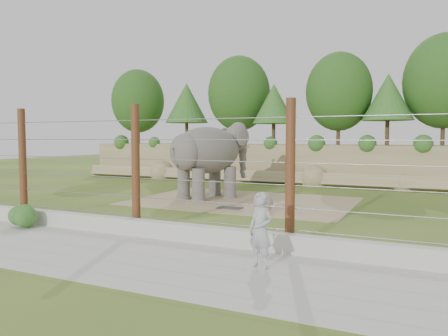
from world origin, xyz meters
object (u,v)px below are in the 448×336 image
at_px(elephant, 207,161).
at_px(stone_ball, 263,203).
at_px(zookeeper, 261,230).
at_px(barrier_fence, 136,168).

relative_size(elephant, stone_ball, 5.70).
xyz_separation_m(elephant, stone_ball, (3.87, -2.70, -1.41)).
bearing_deg(elephant, stone_ball, -10.50).
distance_m(elephant, zookeeper, 11.49).
bearing_deg(zookeeper, barrier_fence, 177.33).
bearing_deg(stone_ball, zookeeper, -70.32).
relative_size(stone_ball, zookeeper, 0.46).
bearing_deg(zookeeper, elephant, 142.94).
bearing_deg(barrier_fence, elephant, 100.54).
xyz_separation_m(stone_ball, zookeeper, (2.45, -6.84, 0.46)).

